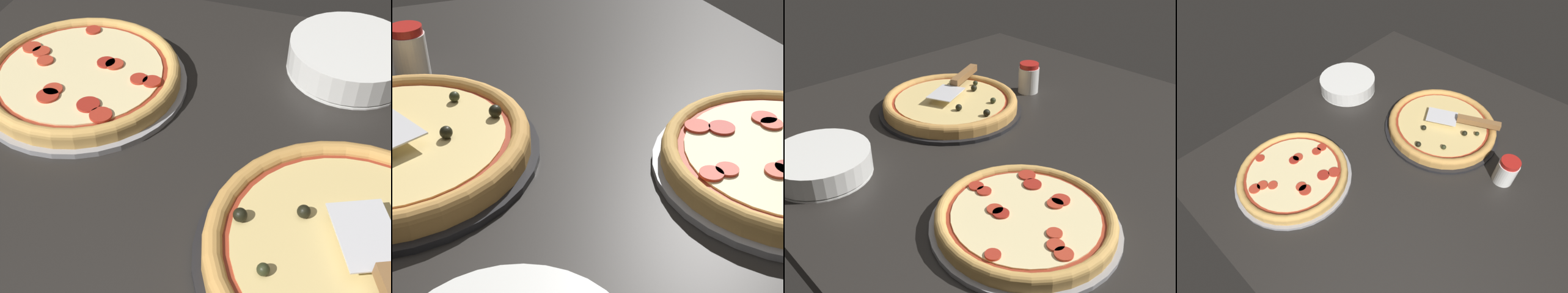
% 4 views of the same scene
% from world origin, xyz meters
% --- Properties ---
extents(ground_plane, '(1.21, 1.20, 0.04)m').
position_xyz_m(ground_plane, '(0.00, 0.00, -0.02)').
color(ground_plane, black).
extents(pizza_pan_front, '(0.39, 0.39, 0.01)m').
position_xyz_m(pizza_pan_front, '(0.04, -0.16, 0.01)').
color(pizza_pan_front, black).
rests_on(pizza_pan_front, ground_plane).
extents(pizza_front, '(0.37, 0.37, 0.04)m').
position_xyz_m(pizza_front, '(0.04, -0.16, 0.03)').
color(pizza_front, '#C68E47').
rests_on(pizza_front, pizza_pan_front).
extents(parmesan_shaker, '(0.06, 0.06, 0.09)m').
position_xyz_m(parmesan_shaker, '(-0.22, -0.10, 0.04)').
color(parmesan_shaker, white).
rests_on(parmesan_shaker, ground_plane).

